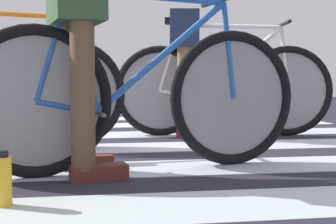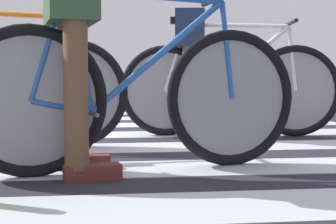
{
  "view_description": "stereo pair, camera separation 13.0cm",
  "coord_description": "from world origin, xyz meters",
  "px_view_note": "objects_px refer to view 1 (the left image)",
  "views": [
    {
      "loc": [
        0.05,
        -3.76,
        0.49
      ],
      "look_at": [
        0.52,
        -0.88,
        0.28
      ],
      "focal_mm": 53.21,
      "sensor_mm": 36.0,
      "label": 1
    },
    {
      "loc": [
        0.18,
        -3.76,
        0.49
      ],
      "look_at": [
        0.52,
        -0.88,
        0.28
      ],
      "focal_mm": 53.21,
      "sensor_mm": 36.0,
      "label": 2
    }
  ],
  "objects_px": {
    "bicycle_3_of_4": "(223,87)",
    "cyclist_3_of_4": "(184,56)",
    "cyclist_1_of_4": "(78,39)",
    "bicycle_1_of_4": "(141,94)",
    "water_bottle": "(2,180)",
    "bicycle_4_of_4": "(23,83)",
    "cyclist_4_of_4": "(1,66)"
  },
  "relations": [
    {
      "from": "cyclist_3_of_4",
      "to": "cyclist_4_of_4",
      "type": "relative_size",
      "value": 1.02
    },
    {
      "from": "cyclist_4_of_4",
      "to": "water_bottle",
      "type": "xyz_separation_m",
      "value": [
        0.89,
        -5.39,
        -0.52
      ]
    },
    {
      "from": "bicycle_3_of_4",
      "to": "water_bottle",
      "type": "height_order",
      "value": "bicycle_3_of_4"
    },
    {
      "from": "cyclist_1_of_4",
      "to": "cyclist_3_of_4",
      "type": "bearing_deg",
      "value": 50.39
    },
    {
      "from": "water_bottle",
      "to": "bicycle_3_of_4",
      "type": "bearing_deg",
      "value": 55.22
    },
    {
      "from": "bicycle_3_of_4",
      "to": "cyclist_3_of_4",
      "type": "relative_size",
      "value": 1.76
    },
    {
      "from": "bicycle_3_of_4",
      "to": "bicycle_4_of_4",
      "type": "relative_size",
      "value": 1.0
    },
    {
      "from": "cyclist_4_of_4",
      "to": "water_bottle",
      "type": "relative_size",
      "value": 4.63
    },
    {
      "from": "bicycle_3_of_4",
      "to": "bicycle_1_of_4",
      "type": "bearing_deg",
      "value": -111.56
    },
    {
      "from": "bicycle_1_of_4",
      "to": "water_bottle",
      "type": "relative_size",
      "value": 8.29
    },
    {
      "from": "bicycle_3_of_4",
      "to": "cyclist_3_of_4",
      "type": "distance_m",
      "value": 0.4
    },
    {
      "from": "cyclist_1_of_4",
      "to": "bicycle_4_of_4",
      "type": "xyz_separation_m",
      "value": [
        -0.85,
        4.78,
        -0.26
      ]
    },
    {
      "from": "cyclist_1_of_4",
      "to": "bicycle_3_of_4",
      "type": "distance_m",
      "value": 1.83
    },
    {
      "from": "cyclist_1_of_4",
      "to": "water_bottle",
      "type": "relative_size",
      "value": 4.84
    },
    {
      "from": "bicycle_1_of_4",
      "to": "cyclist_1_of_4",
      "type": "height_order",
      "value": "cyclist_1_of_4"
    },
    {
      "from": "cyclist_1_of_4",
      "to": "bicycle_4_of_4",
      "type": "bearing_deg",
      "value": 88.87
    },
    {
      "from": "bicycle_1_of_4",
      "to": "cyclist_1_of_4",
      "type": "distance_m",
      "value": 0.41
    },
    {
      "from": "cyclist_3_of_4",
      "to": "bicycle_3_of_4",
      "type": "bearing_deg",
      "value": 0.0
    },
    {
      "from": "cyclist_3_of_4",
      "to": "cyclist_4_of_4",
      "type": "xyz_separation_m",
      "value": [
        -1.95,
        3.36,
        -0.01
      ]
    },
    {
      "from": "bicycle_3_of_4",
      "to": "cyclist_3_of_4",
      "type": "height_order",
      "value": "cyclist_3_of_4"
    },
    {
      "from": "bicycle_1_of_4",
      "to": "bicycle_4_of_4",
      "type": "distance_m",
      "value": 4.86
    },
    {
      "from": "cyclist_1_of_4",
      "to": "bicycle_3_of_4",
      "type": "relative_size",
      "value": 0.58
    },
    {
      "from": "bicycle_4_of_4",
      "to": "cyclist_3_of_4",
      "type": "bearing_deg",
      "value": -52.99
    },
    {
      "from": "cyclist_1_of_4",
      "to": "bicycle_1_of_4",
      "type": "bearing_deg",
      "value": -0.0
    },
    {
      "from": "bicycle_1_of_4",
      "to": "cyclist_3_of_4",
      "type": "xyz_separation_m",
      "value": [
        0.5,
        1.42,
        0.25
      ]
    },
    {
      "from": "bicycle_3_of_4",
      "to": "water_bottle",
      "type": "bearing_deg",
      "value": -115.98
    },
    {
      "from": "bicycle_1_of_4",
      "to": "bicycle_4_of_4",
      "type": "height_order",
      "value": "same"
    },
    {
      "from": "water_bottle",
      "to": "bicycle_4_of_4",
      "type": "bearing_deg",
      "value": 96.22
    },
    {
      "from": "bicycle_1_of_4",
      "to": "bicycle_3_of_4",
      "type": "xyz_separation_m",
      "value": [
        0.8,
        1.37,
        0.0
      ]
    },
    {
      "from": "cyclist_3_of_4",
      "to": "bicycle_4_of_4",
      "type": "relative_size",
      "value": 0.57
    },
    {
      "from": "bicycle_1_of_4",
      "to": "cyclist_1_of_4",
      "type": "relative_size",
      "value": 1.71
    },
    {
      "from": "bicycle_1_of_4",
      "to": "water_bottle",
      "type": "xyz_separation_m",
      "value": [
        -0.57,
        -0.61,
        -0.29
      ]
    }
  ]
}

